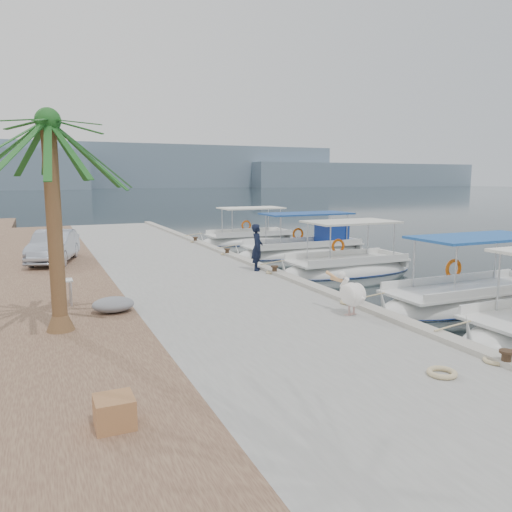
{
  "coord_description": "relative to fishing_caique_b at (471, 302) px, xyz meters",
  "views": [
    {
      "loc": [
        -8.29,
        -14.81,
        4.02
      ],
      "look_at": [
        -1.0,
        1.73,
        1.2
      ],
      "focal_mm": 35.0,
      "sensor_mm": 36.0,
      "label": 1
    }
  ],
  "objects": [
    {
      "name": "cobblestone_strip",
      "position": [
        -12.21,
        8.44,
        0.13
      ],
      "size": [
        4.0,
        40.0,
        0.5
      ],
      "primitive_type": "cube",
      "color": "brown",
      "rests_on": "ground"
    },
    {
      "name": "date_palm",
      "position": [
        -12.14,
        0.79,
        5.11
      ],
      "size": [
        4.6,
        4.6,
        5.68
      ],
      "color": "brown",
      "rests_on": "cobblestone_strip"
    },
    {
      "name": "quay_curb",
      "position": [
        -4.43,
        8.44,
        0.44
      ],
      "size": [
        0.44,
        40.0,
        0.12
      ],
      "primitive_type": "cube",
      "color": "#A09B8E",
      "rests_on": "concrete_quay"
    },
    {
      "name": "fishing_caique_b",
      "position": [
        0.0,
        0.0,
        0.0
      ],
      "size": [
        7.24,
        2.35,
        2.83
      ],
      "color": "silver",
      "rests_on": "ground"
    },
    {
      "name": "rope_coil",
      "position": [
        -5.96,
        -4.89,
        0.43
      ],
      "size": [
        0.54,
        0.54,
        0.1
      ],
      "primitive_type": "torus",
      "color": "#C6B284",
      "rests_on": "concrete_quay"
    },
    {
      "name": "fishing_caique_d",
      "position": [
        0.39,
        11.47,
        0.06
      ],
      "size": [
        7.81,
        2.38,
        2.83
      ],
      "color": "silver",
      "rests_on": "ground"
    },
    {
      "name": "fisherman",
      "position": [
        -4.81,
        5.96,
        1.27
      ],
      "size": [
        0.7,
        0.78,
        1.8
      ],
      "primitive_type": "imported",
      "rotation": [
        0.0,
        0.0,
        1.05
      ],
      "color": "black",
      "rests_on": "concrete_quay"
    },
    {
      "name": "fishing_caique_c",
      "position": [
        -0.45,
        6.32,
        0.0
      ],
      "size": [
        6.35,
        2.48,
        2.83
      ],
      "color": "silver",
      "rests_on": "ground"
    },
    {
      "name": "ground",
      "position": [
        -4.21,
        3.44,
        -0.12
      ],
      "size": [
        400.0,
        400.0,
        0.0
      ],
      "primitive_type": "plane",
      "color": "black",
      "rests_on": "ground"
    },
    {
      "name": "parked_car",
      "position": [
        -11.92,
        11.19,
        1.05
      ],
      "size": [
        2.39,
        4.32,
        1.35
      ],
      "primitive_type": "imported",
      "rotation": [
        0.0,
        0.0,
        -0.25
      ],
      "color": "#A5ADBD",
      "rests_on": "cobblestone_strip"
    },
    {
      "name": "distant_hills",
      "position": [
        25.4,
        204.93,
        7.49
      ],
      "size": [
        330.0,
        60.0,
        18.0
      ],
      "color": "slate",
      "rests_on": "ground"
    },
    {
      "name": "pelican",
      "position": [
        -5.13,
        -0.79,
        0.94
      ],
      "size": [
        0.61,
        1.42,
        1.1
      ],
      "color": "tan",
      "rests_on": "concrete_quay"
    },
    {
      "name": "wooden_crate",
      "position": [
        -11.65,
        -4.42,
        0.6
      ],
      "size": [
        0.55,
        0.55,
        0.44
      ],
      "primitive_type": "cube",
      "color": "#8D5E38",
      "rests_on": "cobblestone_strip"
    },
    {
      "name": "fishing_caique_e",
      "position": [
        -0.39,
        17.2,
        0.0
      ],
      "size": [
        6.45,
        2.41,
        2.83
      ],
      "color": "silver",
      "rests_on": "ground"
    },
    {
      "name": "concrete_quay",
      "position": [
        -7.21,
        8.44,
        0.13
      ],
      "size": [
        6.0,
        40.0,
        0.5
      ],
      "primitive_type": "cube",
      "color": "gray",
      "rests_on": "ground"
    },
    {
      "name": "folding_table",
      "position": [
        -11.96,
        3.22,
        0.9
      ],
      "size": [
        0.55,
        0.55,
        0.73
      ],
      "color": "silver",
      "rests_on": "cobblestone_strip"
    },
    {
      "name": "mooring_bollards",
      "position": [
        -4.56,
        4.94,
        0.57
      ],
      "size": [
        0.28,
        20.28,
        0.33
      ],
      "color": "black",
      "rests_on": "concrete_quay"
    },
    {
      "name": "tarp_bundle",
      "position": [
        -10.78,
        1.97,
        0.58
      ],
      "size": [
        1.1,
        0.9,
        0.4
      ],
      "primitive_type": "ellipsoid",
      "color": "slate",
      "rests_on": "cobblestone_strip"
    }
  ]
}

